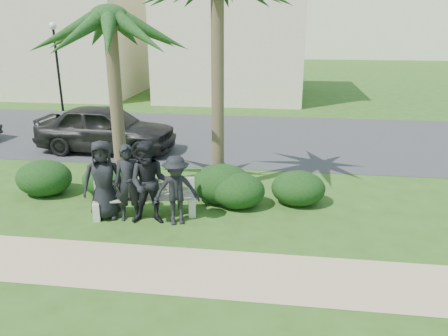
{
  "coord_description": "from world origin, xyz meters",
  "views": [
    {
      "loc": [
        2.05,
        -8.58,
        4.3
      ],
      "look_at": [
        0.74,
        1.0,
        1.05
      ],
      "focal_mm": 35.0,
      "sensor_mm": 36.0,
      "label": 1
    }
  ],
  "objects": [
    {
      "name": "man_d",
      "position": [
        -0.19,
        0.09,
        0.79
      ],
      "size": [
        1.16,
        0.9,
        1.58
      ],
      "primitive_type": "imported",
      "rotation": [
        0.0,
        0.0,
        0.35
      ],
      "color": "black",
      "rests_on": "ground"
    },
    {
      "name": "footpath",
      "position": [
        0.0,
        -1.8,
        0.0
      ],
      "size": [
        30.0,
        1.6,
        0.01
      ],
      "primitive_type": "cube",
      "color": "tan",
      "rests_on": "ground"
    },
    {
      "name": "hedge_b",
      "position": [
        -2.39,
        1.54,
        0.42
      ],
      "size": [
        1.3,
        1.08,
        0.85
      ],
      "primitive_type": "ellipsoid",
      "color": "black",
      "rests_on": "ground"
    },
    {
      "name": "man_a",
      "position": [
        -1.89,
        0.17,
        0.92
      ],
      "size": [
        1.04,
        0.85,
        1.83
      ],
      "primitive_type": "imported",
      "rotation": [
        0.0,
        0.0,
        0.34
      ],
      "color": "black",
      "rests_on": "ground"
    },
    {
      "name": "man_c",
      "position": [
        -0.77,
        0.06,
        0.94
      ],
      "size": [
        0.98,
        0.8,
        1.89
      ],
      "primitive_type": "imported",
      "rotation": [
        0.0,
        0.0,
        0.1
      ],
      "color": "black",
      "rests_on": "ground"
    },
    {
      "name": "man_b",
      "position": [
        -1.29,
        0.17,
        0.88
      ],
      "size": [
        0.74,
        0.6,
        1.76
      ],
      "primitive_type": "imported",
      "rotation": [
        0.0,
        0.0,
        0.31
      ],
      "color": "black",
      "rests_on": "ground"
    },
    {
      "name": "park_bench",
      "position": [
        -1.02,
        0.44,
        0.37
      ],
      "size": [
        2.43,
        1.06,
        0.81
      ],
      "rotation": [
        0.0,
        0.0,
        0.24
      ],
      "color": "#9F9485",
      "rests_on": "ground"
    },
    {
      "name": "hedge_f",
      "position": [
        2.51,
        1.59,
        0.43
      ],
      "size": [
        1.32,
        1.09,
        0.86
      ],
      "primitive_type": "ellipsoid",
      "color": "black",
      "rests_on": "ground"
    },
    {
      "name": "hedge_a",
      "position": [
        -4.03,
        1.35,
        0.47
      ],
      "size": [
        1.44,
        1.19,
        0.94
      ],
      "primitive_type": "ellipsoid",
      "color": "black",
      "rests_on": "ground"
    },
    {
      "name": "palm_left",
      "position": [
        -2.01,
        1.6,
        4.36
      ],
      "size": [
        3.0,
        3.0,
        5.32
      ],
      "color": "brown",
      "rests_on": "ground"
    },
    {
      "name": "stucco_bldg_right",
      "position": [
        -1.0,
        18.0,
        3.66
      ],
      "size": [
        8.4,
        8.4,
        7.3
      ],
      "color": "beige",
      "rests_on": "ground"
    },
    {
      "name": "stucco_bldg_left",
      "position": [
        -12.0,
        18.0,
        3.66
      ],
      "size": [
        10.4,
        8.4,
        7.3
      ],
      "color": "beige",
      "rests_on": "ground"
    },
    {
      "name": "asphalt_street",
      "position": [
        0.0,
        8.0,
        0.0
      ],
      "size": [
        160.0,
        8.0,
        0.01
      ],
      "primitive_type": "cube",
      "color": "#2D2D30",
      "rests_on": "ground"
    },
    {
      "name": "hedge_e",
      "position": [
        1.04,
        1.23,
        0.44
      ],
      "size": [
        1.34,
        1.1,
        0.87
      ],
      "primitive_type": "ellipsoid",
      "color": "black",
      "rests_on": "ground"
    },
    {
      "name": "car_a",
      "position": [
        -3.94,
        5.37,
        0.81
      ],
      "size": [
        4.82,
        2.08,
        1.62
      ],
      "primitive_type": "imported",
      "rotation": [
        0.0,
        0.0,
        1.54
      ],
      "color": "black",
      "rests_on": "ground"
    },
    {
      "name": "hedge_d",
      "position": [
        0.63,
        1.48,
        0.49
      ],
      "size": [
        1.51,
        1.25,
        0.99
      ],
      "primitive_type": "ellipsoid",
      "color": "black",
      "rests_on": "ground"
    },
    {
      "name": "ground",
      "position": [
        0.0,
        0.0,
        0.0
      ],
      "size": [
        160.0,
        160.0,
        0.0
      ],
      "primitive_type": "plane",
      "color": "#294E16",
      "rests_on": "ground"
    },
    {
      "name": "street_lamp",
      "position": [
        -9.0,
        12.0,
        2.94
      ],
      "size": [
        0.36,
        0.36,
        4.29
      ],
      "color": "black",
      "rests_on": "ground"
    }
  ]
}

